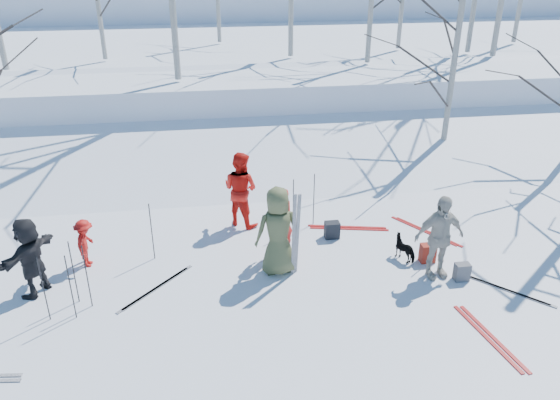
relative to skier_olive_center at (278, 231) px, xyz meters
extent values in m
plane|color=white|center=(0.16, -0.74, -0.96)|extent=(120.00, 120.00, 0.00)
cube|color=white|center=(0.16, 6.26, -0.81)|extent=(70.00, 9.49, 4.12)
cube|color=white|center=(0.16, 16.26, 0.04)|extent=(70.00, 18.00, 2.20)
imported|color=#4B5231|center=(0.00, 0.00, 0.00)|extent=(1.01, 0.72, 1.92)
imported|color=red|center=(0.16, 0.67, -0.15)|extent=(0.69, 0.57, 1.62)
imported|color=red|center=(-0.58, 2.26, -0.03)|extent=(1.15, 1.12, 1.87)
imported|color=red|center=(-4.01, 0.84, -0.42)|extent=(0.47, 0.73, 1.08)
imported|color=beige|center=(3.21, -0.63, -0.05)|extent=(1.10, 0.53, 1.82)
imported|color=black|center=(-4.85, -0.06, -0.14)|extent=(1.16, 1.57, 1.64)
imported|color=black|center=(2.83, 0.08, -0.69)|extent=(0.56, 0.70, 0.54)
cube|color=silver|center=(0.30, -0.20, -0.01)|extent=(0.08, 0.16, 1.90)
cube|color=silver|center=(0.37, -0.17, -0.01)|extent=(0.11, 0.23, 1.89)
cylinder|color=black|center=(1.16, 1.97, -0.29)|extent=(0.02, 0.02, 1.34)
cylinder|color=black|center=(-3.98, -0.50, -0.29)|extent=(0.02, 0.02, 1.34)
cylinder|color=black|center=(-2.62, 0.89, -0.29)|extent=(0.02, 0.02, 1.34)
cylinder|color=black|center=(-4.41, -1.00, -0.29)|extent=(0.02, 0.02, 1.34)
cylinder|color=black|center=(0.61, 1.72, -0.29)|extent=(0.02, 0.02, 1.34)
cylinder|color=black|center=(3.36, -0.49, -0.29)|extent=(0.02, 0.02, 1.34)
cylinder|color=black|center=(-3.94, -1.01, -0.29)|extent=(0.02, 0.02, 1.34)
cylinder|color=black|center=(3.51, 0.02, -0.29)|extent=(0.02, 0.02, 1.34)
cylinder|color=black|center=(-3.71, -0.69, -0.29)|extent=(0.02, 0.02, 1.34)
cube|color=maroon|center=(3.27, -0.10, -0.75)|extent=(0.32, 0.22, 0.42)
cube|color=#515258|center=(3.69, -0.88, -0.77)|extent=(0.30, 0.20, 0.38)
cube|color=black|center=(1.46, 1.24, -0.76)|extent=(0.34, 0.24, 0.40)
camera|label=1|loc=(-1.39, -9.69, 5.40)|focal=35.00mm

